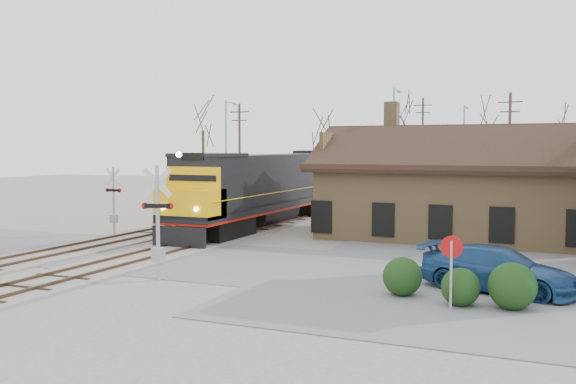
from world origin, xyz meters
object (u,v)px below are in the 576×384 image
depot (453,195)px  locomotive_trailing (364,174)px  parked_car (498,269)px  locomotive_lead (266,187)px

depot → locomotive_trailing: size_ratio=0.69×
depot → parked_car: bearing=-74.5°
locomotive_trailing → depot: bearing=-62.1°
depot → locomotive_trailing: 25.61m
locomotive_trailing → locomotive_lead: bearing=-90.0°
locomotive_lead → parked_car: 21.04m
locomotive_trailing → parked_car: (15.71, -36.08, -1.76)m
locomotive_lead → locomotive_trailing: locomotive_lead is taller
depot → locomotive_lead: bearing=178.0°
parked_car → locomotive_trailing: bearing=38.4°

